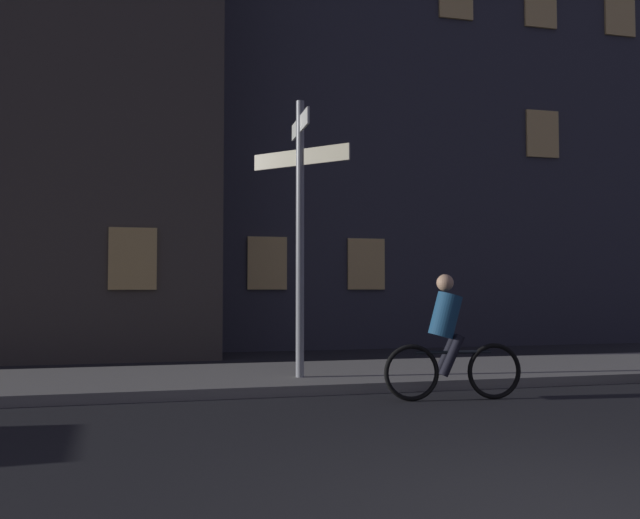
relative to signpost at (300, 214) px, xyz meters
The scene contains 4 objects.
sidewalk_kerb 2.58m from the signpost, 45.39° to the left, with size 40.00×2.81×0.14m, color gray.
signpost is the anchor object (origin of this frame).
cyclist 2.88m from the signpost, 43.99° to the right, with size 1.82×0.36×1.61m.
building_right_block 11.75m from the signpost, 60.64° to the left, with size 11.75×7.27×16.41m.
Camera 1 is at (-2.50, -3.25, 1.43)m, focal length 36.70 mm.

